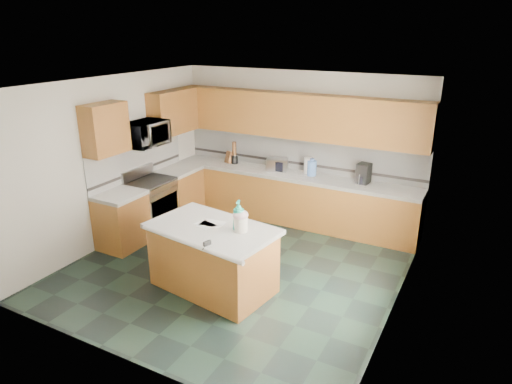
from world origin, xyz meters
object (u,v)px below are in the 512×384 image
Objects in this scene: treat_jar at (241,224)px; knife_block at (230,157)px; island_base at (213,260)px; island_top at (212,229)px; soap_bottle_island at (239,216)px; coffee_maker at (364,173)px; toaster_oven at (277,165)px.

knife_block is (-1.74, 2.61, 0.02)m from treat_jar.
island_base is 0.46m from island_top.
knife_block is at bearing 125.07° from island_base.
soap_bottle_island is 1.22× the size of coffee_maker.
soap_bottle_island is (0.38, 0.06, 0.70)m from island_base.
soap_bottle_island is at bearing -92.53° from toaster_oven.
island_top reaches higher than island_base.
toaster_oven is at bearing 21.52° from knife_block.
knife_block is at bearing 134.39° from treat_jar.
island_base is 0.79m from soap_bottle_island.
treat_jar is 3.13m from knife_block.
treat_jar is 0.83× the size of knife_block.
knife_block is at bearing 110.92° from soap_bottle_island.
soap_bottle_island is 1.10× the size of toaster_oven.
island_top is 3.00m from knife_block.
island_top is (0.00, 0.00, 0.46)m from island_base.
knife_block is at bearing 162.49° from toaster_oven.
knife_block is (-1.34, 2.68, 0.15)m from island_top.
treat_jar is 0.57× the size of coffee_maker.
treat_jar is 0.11m from soap_bottle_island.
coffee_maker is at bearing 73.37° from island_base.
coffee_maker is at bearing 22.18° from knife_block.
island_base is at bearing -159.45° from treat_jar.
soap_bottle_island is at bearing 17.84° from island_base.
coffee_maker is at bearing 59.00° from soap_bottle_island.
island_base is 4.62× the size of coffee_maker.
treat_jar reaches higher than island_top.
treat_jar is 2.78m from coffee_maker.
knife_block is at bearing 125.07° from island_top.
coffee_maker reaches higher than toaster_oven.
soap_bottle_island is (0.38, 0.06, 0.24)m from island_top.
knife_block is at bearing -171.31° from coffee_maker.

